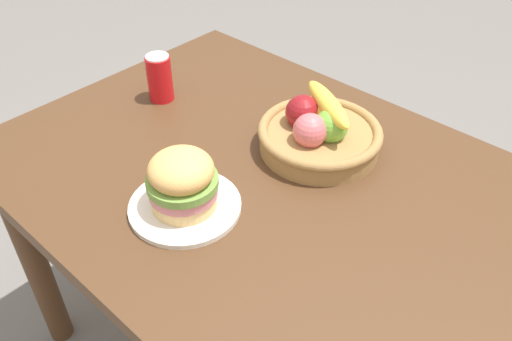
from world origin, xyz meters
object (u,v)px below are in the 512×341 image
(plate, at_px, (185,206))
(fruit_basket, at_px, (319,132))
(sandwich, at_px, (182,181))
(soda_can, at_px, (160,78))

(plate, relative_size, fruit_basket, 0.80)
(plate, relative_size, sandwich, 1.61)
(sandwich, xyz_separation_m, soda_can, (-0.37, 0.25, -0.01))
(plate, relative_size, soda_can, 1.85)
(soda_can, bearing_deg, plate, -33.64)
(fruit_basket, bearing_deg, sandwich, -102.14)
(sandwich, distance_m, fruit_basket, 0.36)
(plate, xyz_separation_m, soda_can, (-0.37, 0.25, 0.06))
(plate, bearing_deg, fruit_basket, 77.86)
(plate, bearing_deg, soda_can, 146.36)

